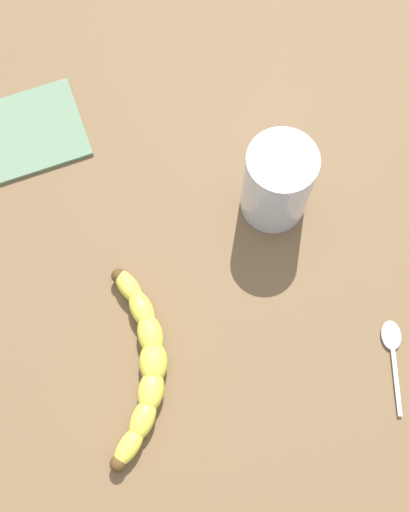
% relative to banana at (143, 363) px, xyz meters
% --- Properties ---
extents(wooden_tabletop, '(1.20, 1.20, 0.03)m').
position_rel_banana_xyz_m(wooden_tabletop, '(-0.07, -0.11, -0.03)').
color(wooden_tabletop, brown).
rests_on(wooden_tabletop, ground).
extents(banana, '(0.08, 0.24, 0.03)m').
position_rel_banana_xyz_m(banana, '(0.00, 0.00, 0.00)').
color(banana, '#ECE248').
rests_on(banana, wooden_tabletop).
extents(smoothie_glass, '(0.08, 0.08, 0.12)m').
position_rel_banana_xyz_m(smoothie_glass, '(-0.19, -0.18, 0.04)').
color(smoothie_glass, silver).
rests_on(smoothie_glass, wooden_tabletop).
extents(teaspoon, '(0.03, 0.11, 0.01)m').
position_rel_banana_xyz_m(teaspoon, '(-0.29, 0.02, -0.01)').
color(teaspoon, silver).
rests_on(teaspoon, wooden_tabletop).
extents(folded_napkin, '(0.16, 0.15, 0.01)m').
position_rel_banana_xyz_m(folded_napkin, '(0.11, -0.33, -0.01)').
color(folded_napkin, slate).
rests_on(folded_napkin, wooden_tabletop).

